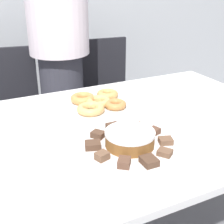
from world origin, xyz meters
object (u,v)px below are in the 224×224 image
napkin (182,97)px  frosted_cake (130,138)px  office_chair_right (108,102)px  person_standing (59,46)px  office_chair_left (12,120)px  plate_donuts (99,106)px  plate_cake (130,147)px

napkin → frosted_cake: bearing=-146.3°
office_chair_right → person_standing: bearing=-169.5°
person_standing → office_chair_left: size_ratio=1.94×
person_standing → office_chair_right: (0.37, 0.03, -0.48)m
plate_donuts → napkin: plate_donuts is taller
office_chair_left → plate_cake: 1.21m
plate_cake → plate_donuts: 0.43m
person_standing → napkin: person_standing is taller
plate_donuts → person_standing: bearing=88.7°
plate_cake → frosted_cake: size_ratio=1.98×
person_standing → office_chair_left: bearing=175.3°
plate_cake → napkin: 0.61m
person_standing → office_chair_right: person_standing is taller
person_standing → napkin: size_ratio=11.56×
office_chair_left → office_chair_right: (0.72, 0.00, 0.00)m
office_chair_left → plate_donuts: office_chair_left is taller
office_chair_left → frosted_cake: bearing=-66.5°
person_standing → plate_cake: size_ratio=4.59×
person_standing → frosted_cake: bearing=-93.7°
office_chair_left → office_chair_right: size_ratio=1.00×
person_standing → plate_donuts: 0.70m
office_chair_left → frosted_cake: 1.22m
plate_donuts → plate_cake: bearing=-97.5°
office_chair_right → plate_cake: size_ratio=2.37×
napkin → person_standing: bearing=119.6°
person_standing → napkin: (0.44, -0.77, -0.17)m
plate_cake → plate_donuts: (0.06, 0.42, 0.00)m
plate_donuts → napkin: 0.46m
frosted_cake → plate_donuts: bearing=82.5°
office_chair_right → napkin: (0.07, -0.79, 0.31)m
office_chair_right → plate_donuts: (-0.39, -0.71, 0.31)m
plate_cake → napkin: (0.51, 0.34, -0.00)m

